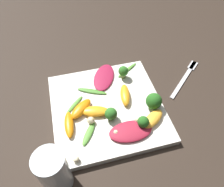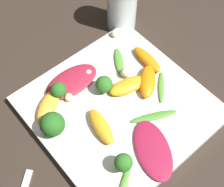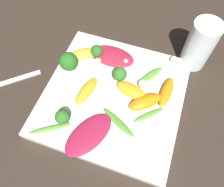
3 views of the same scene
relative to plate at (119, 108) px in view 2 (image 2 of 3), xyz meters
The scene contains 22 objects.
ground_plane 0.01m from the plate, ahead, with size 2.40×2.40×0.00m, color #2D231C.
plate is the anchor object (origin of this frame).
drinking_glass 0.22m from the plate, 47.44° to the left, with size 0.06×0.06×0.12m.
radicchio_leaf_0 0.10m from the plate, 110.91° to the left, with size 0.11×0.06×0.01m.
radicchio_leaf_1 0.10m from the plate, 98.65° to the right, with size 0.10×0.12×0.01m.
orange_segment_0 0.06m from the plate, 164.10° to the right, with size 0.04×0.08×0.02m.
orange_segment_1 0.11m from the plate, 19.91° to the left, with size 0.03×0.08×0.02m.
orange_segment_2 0.07m from the plate, ahead, with size 0.07×0.07×0.02m.
orange_segment_3 0.13m from the plate, 142.72° to the left, with size 0.08×0.06×0.02m.
orange_segment_4 0.04m from the plate, 24.86° to the left, with size 0.08×0.05×0.02m.
broccoli_floret_0 0.12m from the plate, 163.85° to the left, with size 0.04×0.04×0.04m.
broccoli_floret_1 0.11m from the plate, 129.43° to the left, with size 0.03×0.03×0.03m.
broccoli_floret_2 0.05m from the plate, 83.76° to the left, with size 0.03×0.03×0.04m.
broccoli_floret_3 0.12m from the plate, 128.20° to the right, with size 0.03×0.03×0.04m.
arugula_sprig_0 0.09m from the plate, 15.19° to the right, with size 0.06×0.06×0.01m.
arugula_sprig_1 0.07m from the plate, 62.54° to the right, with size 0.08×0.05×0.01m.
arugula_sprig_2 0.10m from the plate, 48.75° to the left, with size 0.05×0.07×0.01m.
arugula_sprig_3 0.15m from the plate, 128.85° to the right, with size 0.08×0.05×0.00m.
macadamia_nut_0 0.17m from the plate, 51.98° to the left, with size 0.01×0.01×0.01m.
macadamia_nut_1 0.07m from the plate, 38.53° to the left, with size 0.02×0.02×0.02m.
macadamia_nut_2 0.09m from the plate, 87.52° to the left, with size 0.01×0.01×0.01m.
macadamia_nut_3 0.09m from the plate, 131.88° to the left, with size 0.02×0.02×0.02m.
Camera 2 is at (-0.19, -0.20, 0.50)m, focal length 50.00 mm.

